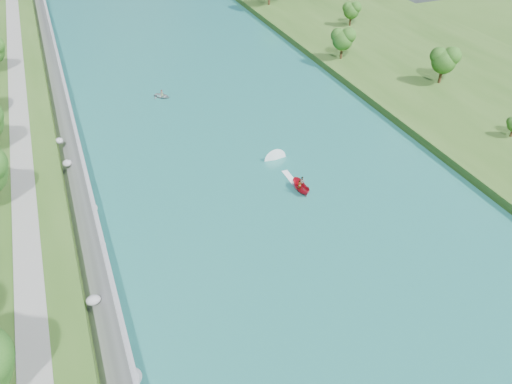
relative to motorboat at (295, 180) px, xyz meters
name	(u,v)px	position (x,y,z in m)	size (l,w,h in m)	color
ground	(328,266)	(-3.62, -16.53, -0.73)	(260.00, 260.00, 0.00)	#2D5119
river_water	(263,177)	(-3.62, 3.47, -0.68)	(55.00, 240.00, 0.10)	#195B61
riprap_bank	(83,212)	(-29.45, 2.77, 1.05)	(4.16, 236.00, 4.05)	slate
riverside_path	(25,211)	(-36.12, 3.47, 2.82)	(3.00, 200.00, 0.10)	gray
trees_east	(440,77)	(33.99, 11.94, 5.50)	(17.26, 140.99, 10.95)	#184512
motorboat	(295,180)	(0.00, 0.00, 0.00)	(3.60, 18.75, 2.10)	#B30E1E
raft	(162,96)	(-11.21, 35.17, -0.26)	(3.95, 3.97, 1.51)	#92949A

